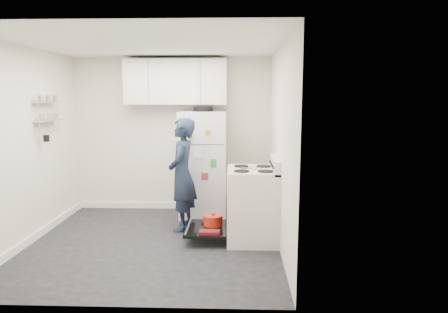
{
  "coord_description": "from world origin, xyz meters",
  "views": [
    {
      "loc": [
        1.08,
        -4.91,
        1.88
      ],
      "look_at": [
        0.89,
        0.55,
        1.05
      ],
      "focal_mm": 32.0,
      "sensor_mm": 36.0,
      "label": 1
    }
  ],
  "objects_px": {
    "refrigerator": "(203,164)",
    "person": "(182,174)",
    "open_oven_door": "(209,225)",
    "electric_range": "(252,205)"
  },
  "relations": [
    {
      "from": "refrigerator",
      "to": "person",
      "type": "distance_m",
      "value": 0.73
    },
    {
      "from": "electric_range",
      "to": "person",
      "type": "bearing_deg",
      "value": 157.13
    },
    {
      "from": "open_oven_door",
      "to": "person",
      "type": "relative_size",
      "value": 0.44
    },
    {
      "from": "electric_range",
      "to": "open_oven_door",
      "type": "height_order",
      "value": "electric_range"
    },
    {
      "from": "person",
      "to": "open_oven_door",
      "type": "bearing_deg",
      "value": 53.67
    },
    {
      "from": "refrigerator",
      "to": "person",
      "type": "height_order",
      "value": "refrigerator"
    },
    {
      "from": "electric_range",
      "to": "person",
      "type": "xyz_separation_m",
      "value": [
        -0.96,
        0.41,
        0.32
      ]
    },
    {
      "from": "electric_range",
      "to": "person",
      "type": "relative_size",
      "value": 0.7
    },
    {
      "from": "refrigerator",
      "to": "open_oven_door",
      "type": "bearing_deg",
      "value": -81.26
    },
    {
      "from": "electric_range",
      "to": "open_oven_door",
      "type": "distance_m",
      "value": 0.63
    }
  ]
}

